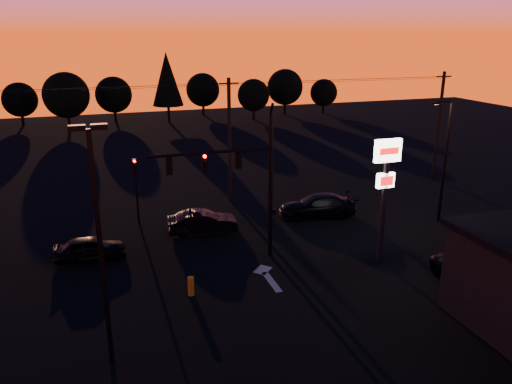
# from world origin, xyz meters

# --- Properties ---
(ground) EXTENTS (120.00, 120.00, 0.00)m
(ground) POSITION_xyz_m (0.00, 0.00, 0.00)
(ground) COLOR black
(ground) RESTS_ON ground
(lane_arrow) EXTENTS (1.20, 3.10, 0.01)m
(lane_arrow) POSITION_xyz_m (0.50, 1.67, 0.01)
(lane_arrow) COLOR beige
(lane_arrow) RESTS_ON ground
(traffic_signal_mast) EXTENTS (6.79, 0.52, 8.58)m
(traffic_signal_mast) POSITION_xyz_m (-0.10, 3.99, 4.94)
(traffic_signal_mast) COLOR black
(traffic_signal_mast) RESTS_ON ground
(secondary_signal) EXTENTS (0.30, 0.31, 4.35)m
(secondary_signal) POSITION_xyz_m (-5.00, 11.49, 2.86)
(secondary_signal) COLOR black
(secondary_signal) RESTS_ON ground
(parking_lot_light) EXTENTS (1.25, 0.30, 9.14)m
(parking_lot_light) POSITION_xyz_m (-7.50, -3.00, 5.27)
(parking_lot_light) COLOR black
(parking_lot_light) RESTS_ON ground
(pylon_sign) EXTENTS (1.50, 0.28, 6.80)m
(pylon_sign) POSITION_xyz_m (7.00, 1.50, 4.91)
(pylon_sign) COLOR black
(pylon_sign) RESTS_ON ground
(streetlight) EXTENTS (1.55, 0.35, 8.00)m
(streetlight) POSITION_xyz_m (13.91, 5.50, 4.42)
(streetlight) COLOR black
(streetlight) RESTS_ON ground
(utility_pole_1) EXTENTS (1.40, 0.26, 9.00)m
(utility_pole_1) POSITION_xyz_m (2.00, 14.00, 4.59)
(utility_pole_1) COLOR black
(utility_pole_1) RESTS_ON ground
(utility_pole_2) EXTENTS (1.40, 0.26, 9.00)m
(utility_pole_2) POSITION_xyz_m (20.00, 14.00, 4.59)
(utility_pole_2) COLOR black
(utility_pole_2) RESTS_ON ground
(power_wires) EXTENTS (36.00, 1.22, 0.07)m
(power_wires) POSITION_xyz_m (2.00, 14.00, 8.57)
(power_wires) COLOR black
(power_wires) RESTS_ON ground
(bollard) EXTENTS (0.31, 0.31, 0.93)m
(bollard) POSITION_xyz_m (-3.61, 1.01, 0.47)
(bollard) COLOR orange
(bollard) RESTS_ON ground
(tree_1) EXTENTS (4.54, 4.54, 5.71)m
(tree_1) POSITION_xyz_m (-16.00, 53.00, 3.43)
(tree_1) COLOR black
(tree_1) RESTS_ON ground
(tree_2) EXTENTS (5.77, 5.78, 7.26)m
(tree_2) POSITION_xyz_m (-10.00, 48.00, 4.37)
(tree_2) COLOR black
(tree_2) RESTS_ON ground
(tree_3) EXTENTS (4.95, 4.95, 6.22)m
(tree_3) POSITION_xyz_m (-4.00, 52.00, 3.75)
(tree_3) COLOR black
(tree_3) RESTS_ON ground
(tree_4) EXTENTS (4.18, 4.18, 9.50)m
(tree_4) POSITION_xyz_m (3.00, 49.00, 5.93)
(tree_4) COLOR black
(tree_4) RESTS_ON ground
(tree_5) EXTENTS (4.95, 4.95, 6.22)m
(tree_5) POSITION_xyz_m (9.00, 54.00, 3.75)
(tree_5) COLOR black
(tree_5) RESTS_ON ground
(tree_6) EXTENTS (4.54, 4.54, 5.71)m
(tree_6) POSITION_xyz_m (15.00, 48.00, 3.43)
(tree_6) COLOR black
(tree_6) RESTS_ON ground
(tree_7) EXTENTS (5.36, 5.36, 6.74)m
(tree_7) POSITION_xyz_m (21.00, 51.00, 4.06)
(tree_7) COLOR black
(tree_7) RESTS_ON ground
(tree_8) EXTENTS (4.12, 4.12, 5.19)m
(tree_8) POSITION_xyz_m (27.00, 50.00, 3.12)
(tree_8) COLOR black
(tree_8) RESTS_ON ground
(car_left) EXTENTS (3.89, 1.63, 1.31)m
(car_left) POSITION_xyz_m (-8.09, 6.65, 0.66)
(car_left) COLOR black
(car_left) RESTS_ON ground
(car_mid) EXTENTS (4.44, 1.92, 1.42)m
(car_mid) POSITION_xyz_m (-1.35, 8.46, 0.71)
(car_mid) COLOR black
(car_mid) RESTS_ON ground
(car_right) EXTENTS (5.52, 3.14, 1.51)m
(car_right) POSITION_xyz_m (6.69, 8.87, 0.75)
(car_right) COLOR black
(car_right) RESTS_ON ground
(suv_parked) EXTENTS (2.38, 4.73, 1.28)m
(suv_parked) POSITION_xyz_m (9.86, -2.60, 0.64)
(suv_parked) COLOR black
(suv_parked) RESTS_ON ground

